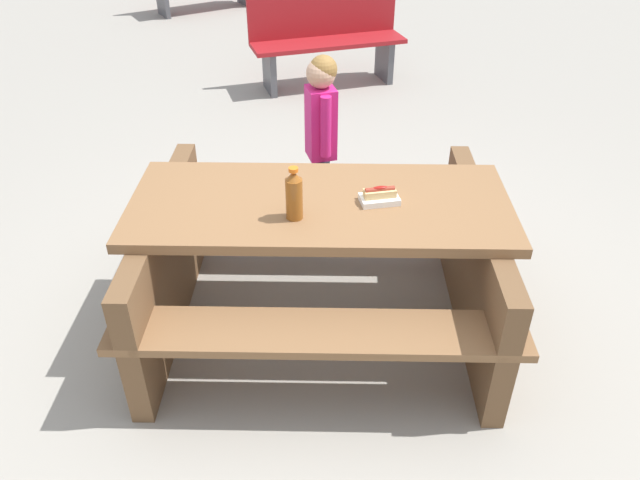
{
  "coord_description": "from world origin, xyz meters",
  "views": [
    {
      "loc": [
        0.84,
        -2.34,
        2.24
      ],
      "look_at": [
        0.0,
        0.0,
        0.52
      ],
      "focal_mm": 34.47,
      "sensor_mm": 36.0,
      "label": 1
    }
  ],
  "objects_px": {
    "child_in_coat": "(321,124)",
    "park_bench_near": "(326,39)",
    "hotdog_tray": "(379,196)",
    "picnic_table": "(320,253)",
    "soda_bottle": "(294,195)"
  },
  "relations": [
    {
      "from": "child_in_coat",
      "to": "park_bench_near",
      "type": "distance_m",
      "value": 2.66
    },
    {
      "from": "hotdog_tray",
      "to": "park_bench_near",
      "type": "relative_size",
      "value": 0.15
    },
    {
      "from": "hotdog_tray",
      "to": "park_bench_near",
      "type": "bearing_deg",
      "value": 113.27
    },
    {
      "from": "picnic_table",
      "to": "park_bench_near",
      "type": "relative_size",
      "value": 1.5
    },
    {
      "from": "picnic_table",
      "to": "child_in_coat",
      "type": "height_order",
      "value": "child_in_coat"
    },
    {
      "from": "picnic_table",
      "to": "child_in_coat",
      "type": "relative_size",
      "value": 1.89
    },
    {
      "from": "child_in_coat",
      "to": "picnic_table",
      "type": "bearing_deg",
      "value": -70.61
    },
    {
      "from": "picnic_table",
      "to": "soda_bottle",
      "type": "distance_m",
      "value": 0.46
    },
    {
      "from": "picnic_table",
      "to": "hotdog_tray",
      "type": "height_order",
      "value": "hotdog_tray"
    },
    {
      "from": "soda_bottle",
      "to": "hotdog_tray",
      "type": "xyz_separation_m",
      "value": [
        0.32,
        0.26,
        -0.09
      ]
    },
    {
      "from": "picnic_table",
      "to": "hotdog_tray",
      "type": "distance_m",
      "value": 0.44
    },
    {
      "from": "hotdog_tray",
      "to": "child_in_coat",
      "type": "xyz_separation_m",
      "value": [
        -0.57,
        0.79,
        -0.05
      ]
    },
    {
      "from": "soda_bottle",
      "to": "child_in_coat",
      "type": "xyz_separation_m",
      "value": [
        -0.25,
        1.05,
        -0.14
      ]
    },
    {
      "from": "child_in_coat",
      "to": "park_bench_near",
      "type": "relative_size",
      "value": 0.79
    },
    {
      "from": "child_in_coat",
      "to": "park_bench_near",
      "type": "height_order",
      "value": "child_in_coat"
    }
  ]
}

